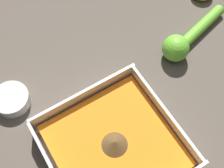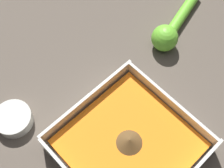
# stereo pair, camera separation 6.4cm
# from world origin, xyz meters

# --- Properties ---
(ground_plane) EXTENTS (4.00, 4.00, 0.00)m
(ground_plane) POSITION_xyz_m (0.00, 0.00, 0.00)
(ground_plane) COLOR brown
(square_dish) EXTENTS (0.24, 0.24, 0.06)m
(square_dish) POSITION_xyz_m (0.00, 0.02, 0.02)
(square_dish) COLOR silver
(square_dish) RESTS_ON ground_plane
(spice_bowl) EXTENTS (0.07, 0.07, 0.03)m
(spice_bowl) POSITION_xyz_m (0.13, -0.17, 0.01)
(spice_bowl) COLOR silver
(spice_bowl) RESTS_ON ground_plane
(lemon_squeezer) EXTENTS (0.20, 0.09, 0.06)m
(lemon_squeezer) POSITION_xyz_m (-0.26, -0.10, 0.02)
(lemon_squeezer) COLOR #6BC633
(lemon_squeezer) RESTS_ON ground_plane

